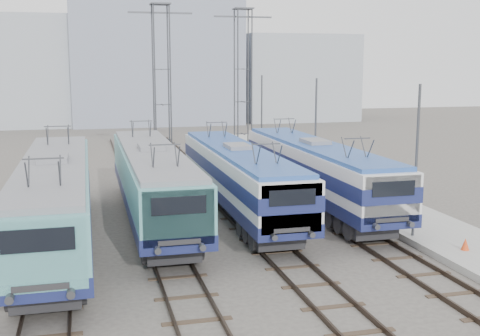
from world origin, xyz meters
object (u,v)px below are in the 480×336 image
locomotive_center_right (238,174)px  mast_front (416,165)px  locomotive_far_left (55,196)px  locomotive_far_right (316,168)px  catenary_tower_east (243,80)px  mast_mid (315,134)px  mast_rear (262,118)px  catenary_tower_west (162,82)px  safety_cone (465,244)px  locomotive_center_left (152,178)px

locomotive_center_right → mast_front: bearing=-46.3°
locomotive_far_left → locomotive_far_right: locomotive_far_left is taller
locomotive_far_right → catenary_tower_east: size_ratio=1.46×
locomotive_far_left → mast_mid: 17.86m
locomotive_center_right → mast_rear: size_ratio=2.47×
catenary_tower_west → mast_mid: 12.16m
catenary_tower_east → mast_rear: catenary_tower_east is taller
locomotive_far_left → catenary_tower_west: size_ratio=1.54×
catenary_tower_west → safety_cone: bearing=-67.0°
mast_front → mast_rear: 24.00m
catenary_tower_east → locomotive_far_right: bearing=-89.0°
catenary_tower_west → locomotive_center_right: bearing=-80.4°
locomotive_center_left → locomotive_center_right: 4.52m
locomotive_far_right → mast_rear: bearing=83.7°
catenary_tower_east → mast_rear: size_ratio=1.71×
mast_rear → safety_cone: size_ratio=14.02×
catenary_tower_west → safety_cone: (9.55, -22.47, -6.09)m
mast_mid → safety_cone: (0.95, -14.47, -2.95)m
locomotive_center_left → mast_front: mast_front is taller
catenary_tower_west → catenary_tower_east: 6.80m
locomotive_far_right → mast_rear: (1.85, 16.85, 1.26)m
locomotive_center_right → locomotive_far_right: bearing=6.5°
locomotive_center_left → safety_cone: locomotive_center_left is taller
mast_mid → mast_rear: (0.00, 12.00, 0.00)m
locomotive_far_left → safety_cone: locomotive_far_left is taller
locomotive_center_right → locomotive_far_left: bearing=-157.7°
locomotive_center_left → mast_front: size_ratio=2.58×
locomotive_center_right → safety_cone: size_ratio=34.65×
locomotive_far_left → mast_rear: 26.09m
mast_front → locomotive_center_left: bearing=150.1°
mast_front → locomotive_far_left: bearing=169.2°
locomotive_center_left → mast_rear: 20.84m
locomotive_far_right → mast_rear: mast_rear is taller
locomotive_far_right → catenary_tower_west: bearing=117.7°
locomotive_center_left → mast_rear: mast_rear is taller
locomotive_center_right → catenary_tower_east: (4.25, 15.36, 4.43)m
locomotive_center_right → mast_front: 9.27m
catenary_tower_west → safety_cone: 25.17m
mast_mid → mast_rear: size_ratio=1.00×
mast_mid → mast_rear: 12.00m
locomotive_far_left → locomotive_far_right: (13.50, 4.21, -0.06)m
mast_front → mast_mid: size_ratio=1.00×
locomotive_far_left → locomotive_center_right: (9.00, 3.70, -0.09)m
locomotive_far_left → safety_cone: size_ratio=37.11×
locomotive_center_right → mast_front: mast_front is taller
locomotive_far_left → locomotive_center_right: bearing=22.3°
locomotive_center_right → mast_rear: (6.35, 17.36, 1.29)m
mast_rear → catenary_tower_east: bearing=-136.4°
safety_cone → locomotive_center_left: bearing=143.5°
locomotive_far_left → safety_cone: 17.27m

